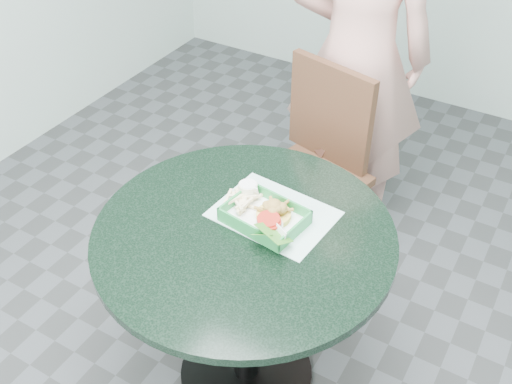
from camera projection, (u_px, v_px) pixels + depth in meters
The scene contains 10 objects.
floor at pixel (246, 372), 2.40m from camera, with size 4.00×5.00×0.02m, color #303335.
cafe_table at pixel (245, 272), 2.04m from camera, with size 0.98×0.98×0.75m.
dining_chair at pixel (317, 157), 2.65m from camera, with size 0.43×0.43×0.93m.
diner_person at pixel (362, 21), 2.52m from camera, with size 0.77×0.50×2.10m, color #E4A194.
placemat at pixel (274, 218), 2.00m from camera, with size 0.38×0.29×0.00m, color silver.
food_basket at pixel (265, 223), 1.96m from camera, with size 0.25×0.18×0.05m.
crab_sandwich at pixel (273, 214), 1.94m from camera, with size 0.11×0.11×0.07m.
fries_pile at pixel (239, 203), 2.00m from camera, with size 0.11×0.12×0.04m, color #FFE8B4, non-canonical shape.
sauce_ramekin at pixel (243, 194), 2.02m from camera, with size 0.06×0.06×0.04m.
garnish_cup at pixel (272, 231), 1.89m from camera, with size 0.13×0.13×0.05m.
Camera 1 is at (0.75, -1.20, 2.07)m, focal length 42.00 mm.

